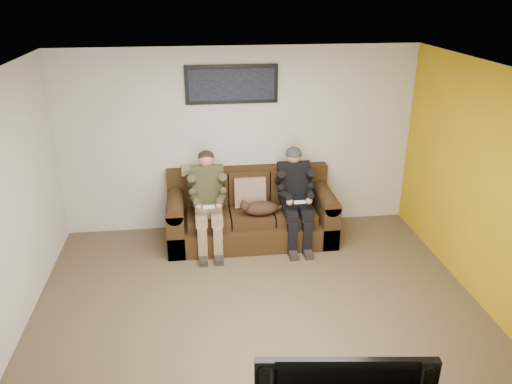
{
  "coord_description": "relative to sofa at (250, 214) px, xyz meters",
  "views": [
    {
      "loc": [
        -0.62,
        -4.48,
        3.37
      ],
      "look_at": [
        0.1,
        1.2,
        0.95
      ],
      "focal_mm": 35.0,
      "sensor_mm": 36.0,
      "label": 1
    }
  ],
  "objects": [
    {
      "name": "wall_front",
      "position": [
        -0.1,
        -4.08,
        0.95
      ],
      "size": [
        5.0,
        0.0,
        5.0
      ],
      "primitive_type": "plane",
      "rotation": [
        -1.57,
        0.0,
        0.0
      ],
      "color": "beige",
      "rests_on": "ground"
    },
    {
      "name": "wall_back",
      "position": [
        -0.1,
        0.42,
        0.95
      ],
      "size": [
        5.0,
        0.0,
        5.0
      ],
      "primitive_type": "plane",
      "rotation": [
        1.57,
        0.0,
        0.0
      ],
      "color": "beige",
      "rests_on": "ground"
    },
    {
      "name": "person_right",
      "position": [
        0.59,
        -0.19,
        0.39
      ],
      "size": [
        0.51,
        0.86,
        1.32
      ],
      "color": "black",
      "rests_on": "sofa"
    },
    {
      "name": "wall_right",
      "position": [
        2.4,
        -1.83,
        0.95
      ],
      "size": [
        0.0,
        4.5,
        4.5
      ],
      "primitive_type": "plane",
      "rotation": [
        1.57,
        0.0,
        -1.57
      ],
      "color": "beige",
      "rests_on": "ground"
    },
    {
      "name": "throw_pillow",
      "position": [
        0.0,
        0.04,
        0.31
      ],
      "size": [
        0.44,
        0.21,
        0.43
      ],
      "primitive_type": "cube",
      "rotation": [
        -0.21,
        0.0,
        0.0
      ],
      "color": "#886B59",
      "rests_on": "sofa"
    },
    {
      "name": "floor",
      "position": [
        -0.1,
        -1.83,
        -0.35
      ],
      "size": [
        5.0,
        5.0,
        0.0
      ],
      "primitive_type": "plane",
      "color": "brown",
      "rests_on": "ground"
    },
    {
      "name": "framed_poster",
      "position": [
        -0.2,
        0.38,
        1.75
      ],
      "size": [
        1.25,
        0.05,
        0.52
      ],
      "color": "black",
      "rests_on": "wall_back"
    },
    {
      "name": "cat",
      "position": [
        0.09,
        -0.27,
        0.2
      ],
      "size": [
        0.66,
        0.26,
        0.24
      ],
      "color": "#462A1B",
      "rests_on": "sofa"
    },
    {
      "name": "accent_wall_right",
      "position": [
        2.39,
        -1.83,
        0.95
      ],
      "size": [
        0.0,
        4.5,
        4.5
      ],
      "primitive_type": "plane",
      "rotation": [
        1.57,
        0.0,
        -1.57
      ],
      "color": "#C19A13",
      "rests_on": "ground"
    },
    {
      "name": "ceiling",
      "position": [
        -0.1,
        -1.83,
        2.25
      ],
      "size": [
        5.0,
        5.0,
        0.0
      ],
      "primitive_type": "plane",
      "rotation": [
        3.14,
        0.0,
        0.0
      ],
      "color": "silver",
      "rests_on": "ground"
    },
    {
      "name": "sofa",
      "position": [
        0.0,
        0.0,
        0.0
      ],
      "size": [
        2.29,
        0.99,
        0.94
      ],
      "color": "#34210F",
      "rests_on": "ground"
    },
    {
      "name": "throw_blanket",
      "position": [
        -0.7,
        0.29,
        0.58
      ],
      "size": [
        0.47,
        0.23,
        0.08
      ],
      "primitive_type": "cube",
      "color": "#C2B38E",
      "rests_on": "sofa"
    },
    {
      "name": "person_left",
      "position": [
        -0.59,
        -0.19,
        0.39
      ],
      "size": [
        0.51,
        0.87,
        1.31
      ],
      "color": "#897455",
      "rests_on": "sofa"
    }
  ]
}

